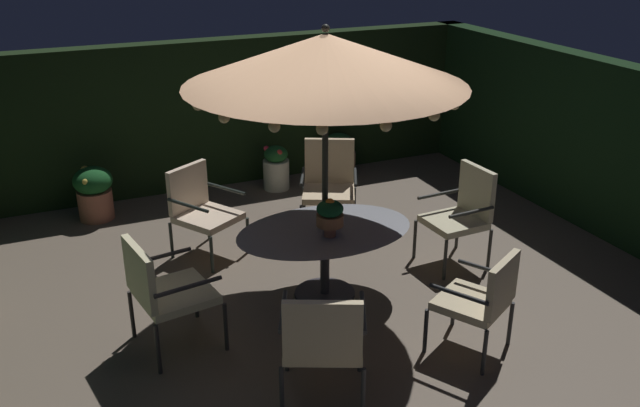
{
  "coord_description": "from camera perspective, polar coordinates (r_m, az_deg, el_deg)",
  "views": [
    {
      "loc": [
        -2.27,
        -5.42,
        3.43
      ],
      "look_at": [
        0.13,
        0.04,
        0.92
      ],
      "focal_mm": 38.8,
      "sensor_mm": 36.0,
      "label": 1
    }
  ],
  "objects": [
    {
      "name": "ground_plane",
      "position": [
        6.81,
        -0.87,
        -7.53
      ],
      "size": [
        7.66,
        6.97,
        0.02
      ],
      "primitive_type": "cube",
      "color": "brown"
    },
    {
      "name": "hedge_backdrop_rear",
      "position": [
        9.37,
        -8.93,
        7.34
      ],
      "size": [
        7.66,
        0.3,
        1.95
      ],
      "primitive_type": "cube",
      "color": "black",
      "rests_on": "ground_plane"
    },
    {
      "name": "hedge_backdrop_right",
      "position": [
        8.42,
        22.9,
        4.01
      ],
      "size": [
        0.3,
        6.97,
        1.95
      ],
      "primitive_type": "cube",
      "color": "black",
      "rests_on": "ground_plane"
    },
    {
      "name": "patio_dining_table",
      "position": [
        6.52,
        0.4,
        -3.17
      ],
      "size": [
        1.7,
        1.15,
        0.71
      ],
      "color": "#2F2D34",
      "rests_on": "ground_plane"
    },
    {
      "name": "patio_umbrella",
      "position": [
        5.97,
        0.45,
        11.75
      ],
      "size": [
        2.47,
        2.47,
        2.58
      ],
      "color": "#30322C",
      "rests_on": "ground_plane"
    },
    {
      "name": "centerpiece_planter",
      "position": [
        6.23,
        0.83,
        -0.9
      ],
      "size": [
        0.25,
        0.25,
        0.37
      ],
      "color": "#AC634E",
      "rests_on": "patio_dining_table"
    },
    {
      "name": "patio_chair_north",
      "position": [
        5.88,
        -12.86,
        -6.77
      ],
      "size": [
        0.72,
        0.75,
        1.0
      ],
      "color": "#2F2C2B",
      "rests_on": "ground_plane"
    },
    {
      "name": "patio_chair_northeast",
      "position": [
        5.12,
        0.23,
        -11.02
      ],
      "size": [
        0.81,
        0.81,
        0.98
      ],
      "color": "#2F3033",
      "rests_on": "ground_plane"
    },
    {
      "name": "patio_chair_east",
      "position": [
        5.86,
        13.23,
        -7.51
      ],
      "size": [
        0.75,
        0.75,
        0.92
      ],
      "color": "#282A2B",
      "rests_on": "ground_plane"
    },
    {
      "name": "patio_chair_southeast",
      "position": [
        7.32,
        11.7,
        -0.52
      ],
      "size": [
        0.63,
        0.61,
        1.04
      ],
      "color": "#30312D",
      "rests_on": "ground_plane"
    },
    {
      "name": "patio_chair_south",
      "position": [
        8.0,
        0.75,
        1.93
      ],
      "size": [
        0.82,
        0.81,
        1.03
      ],
      "color": "#2A2D2C",
      "rests_on": "ground_plane"
    },
    {
      "name": "patio_chair_southwest",
      "position": [
        7.48,
        -9.83,
        -0.23
      ],
      "size": [
        0.83,
        0.83,
        0.97
      ],
      "color": "#29312C",
      "rests_on": "ground_plane"
    },
    {
      "name": "potted_plant_left_far",
      "position": [
        9.26,
        -3.64,
        3.0
      ],
      "size": [
        0.35,
        0.35,
        0.6
      ],
      "color": "beige",
      "rests_on": "ground_plane"
    },
    {
      "name": "potted_plant_front_corner",
      "position": [
        9.79,
        1.55,
        4.06
      ],
      "size": [
        0.48,
        0.48,
        0.6
      ],
      "color": "#8C6553",
      "rests_on": "ground_plane"
    },
    {
      "name": "potted_plant_back_center",
      "position": [
        8.73,
        -18.14,
        0.95
      ],
      "size": [
        0.47,
        0.47,
        0.66
      ],
      "color": "#A25D47",
      "rests_on": "ground_plane"
    }
  ]
}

